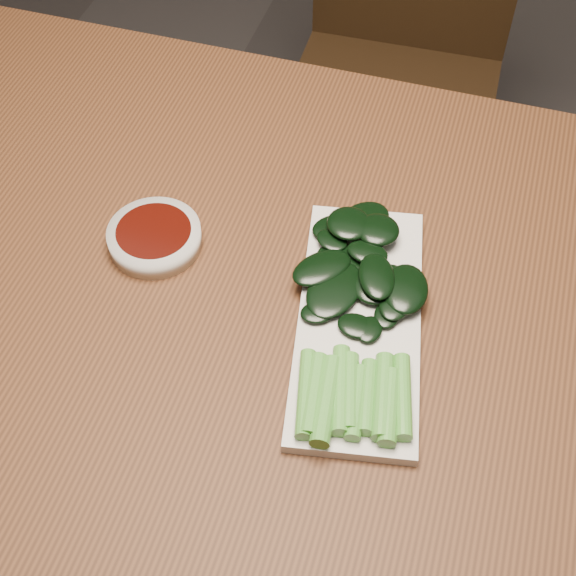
{
  "coord_description": "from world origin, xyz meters",
  "views": [
    {
      "loc": [
        0.18,
        -0.55,
        1.48
      ],
      "look_at": [
        0.01,
        -0.02,
        0.76
      ],
      "focal_mm": 50.0,
      "sensor_mm": 36.0,
      "label": 1
    }
  ],
  "objects_px": {
    "chair_far": "(399,59)",
    "table": "(282,316)",
    "sauce_bowl": "(155,237)",
    "serving_plate": "(359,322)",
    "gai_lan": "(358,315)"
  },
  "relations": [
    {
      "from": "chair_far",
      "to": "table",
      "type": "bearing_deg",
      "value": -91.41
    },
    {
      "from": "gai_lan",
      "to": "sauce_bowl",
      "type": "bearing_deg",
      "value": 169.51
    },
    {
      "from": "table",
      "to": "sauce_bowl",
      "type": "distance_m",
      "value": 0.18
    },
    {
      "from": "table",
      "to": "serving_plate",
      "type": "relative_size",
      "value": 4.05
    },
    {
      "from": "table",
      "to": "gai_lan",
      "type": "xyz_separation_m",
      "value": [
        0.1,
        -0.04,
        0.1
      ]
    },
    {
      "from": "chair_far",
      "to": "sauce_bowl",
      "type": "relative_size",
      "value": 8.01
    },
    {
      "from": "table",
      "to": "serving_plate",
      "type": "xyz_separation_m",
      "value": [
        0.1,
        -0.04,
        0.08
      ]
    },
    {
      "from": "sauce_bowl",
      "to": "serving_plate",
      "type": "bearing_deg",
      "value": -9.55
    },
    {
      "from": "chair_far",
      "to": "sauce_bowl",
      "type": "distance_m",
      "value": 0.86
    },
    {
      "from": "sauce_bowl",
      "to": "gai_lan",
      "type": "relative_size",
      "value": 0.32
    },
    {
      "from": "serving_plate",
      "to": "gai_lan",
      "type": "height_order",
      "value": "gai_lan"
    },
    {
      "from": "chair_far",
      "to": "serving_plate",
      "type": "relative_size",
      "value": 2.57
    },
    {
      "from": "chair_far",
      "to": "serving_plate",
      "type": "distance_m",
      "value": 0.9
    },
    {
      "from": "table",
      "to": "serving_plate",
      "type": "bearing_deg",
      "value": -19.51
    },
    {
      "from": "sauce_bowl",
      "to": "serving_plate",
      "type": "height_order",
      "value": "sauce_bowl"
    }
  ]
}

